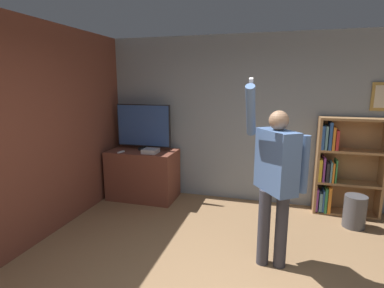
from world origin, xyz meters
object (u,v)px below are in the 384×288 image
object	(u,v)px
bookshelf	(340,168)
person	(276,174)
waste_bin	(355,211)
television	(144,127)
game_console	(151,151)

from	to	relation	value
bookshelf	person	world-z (taller)	person
waste_bin	television	bearing A→B (deg)	174.92
game_console	bookshelf	size ratio (longest dim) A/B	0.16
television	waste_bin	bearing A→B (deg)	-5.08
television	game_console	xyz separation A→B (m)	(0.20, -0.20, -0.36)
television	game_console	world-z (taller)	television
television	game_console	size ratio (longest dim) A/B	3.95
television	bookshelf	xyz separation A→B (m)	(3.10, 0.16, -0.52)
waste_bin	bookshelf	bearing A→B (deg)	108.01
game_console	person	bearing A→B (deg)	-33.69
person	waste_bin	world-z (taller)	person
waste_bin	person	bearing A→B (deg)	-131.60
television	waste_bin	world-z (taller)	television
bookshelf	waste_bin	size ratio (longest dim) A/B	3.25
bookshelf	game_console	bearing A→B (deg)	-172.97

